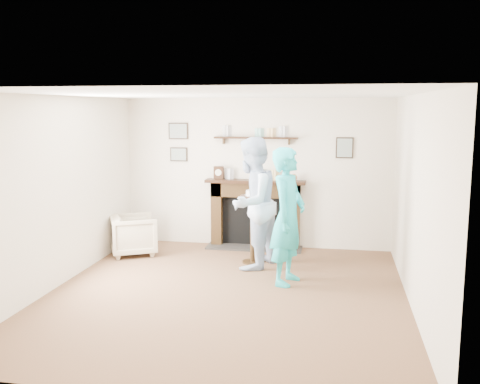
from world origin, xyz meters
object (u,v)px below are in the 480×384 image
woman (287,283)px  pedestal_table (252,215)px  armchair (134,254)px  man (251,267)px

woman → pedestal_table: 1.29m
armchair → pedestal_table: size_ratio=0.59×
armchair → pedestal_table: (1.96, -0.12, 0.73)m
pedestal_table → man: bearing=-83.9°
man → woman: size_ratio=1.05×
woman → pedestal_table: (-0.61, 0.86, 0.73)m
armchair → pedestal_table: bearing=-121.7°
man → pedestal_table: size_ratio=1.62×
man → pedestal_table: pedestal_table is taller
armchair → woman: bearing=-139.0°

